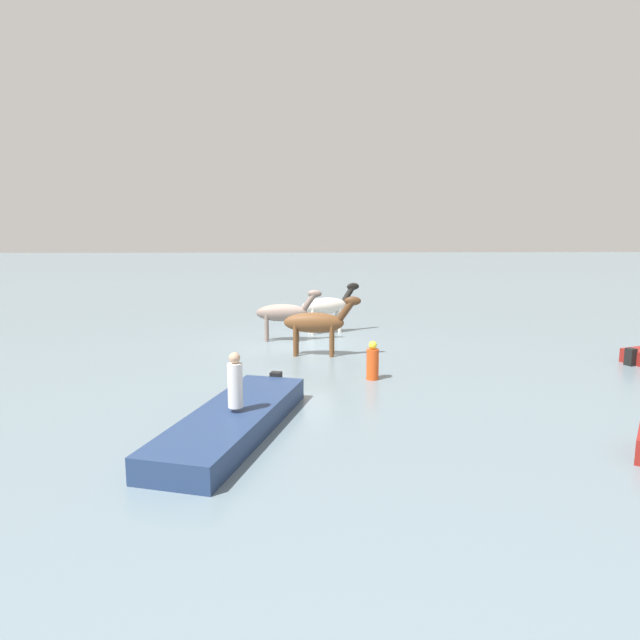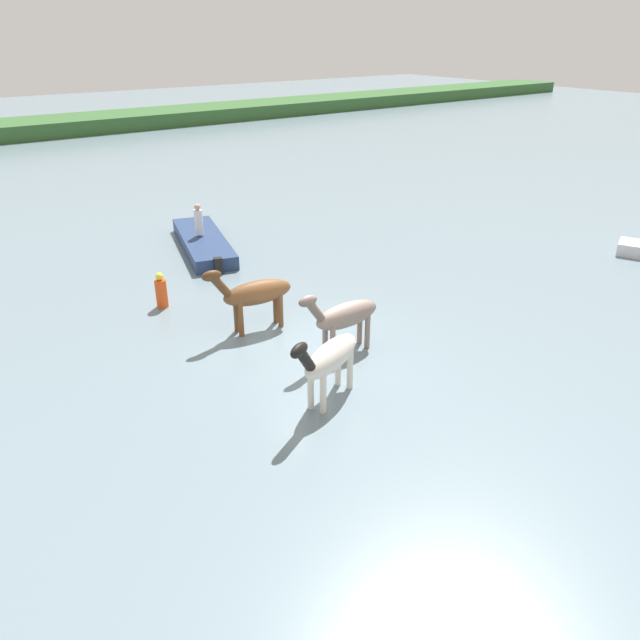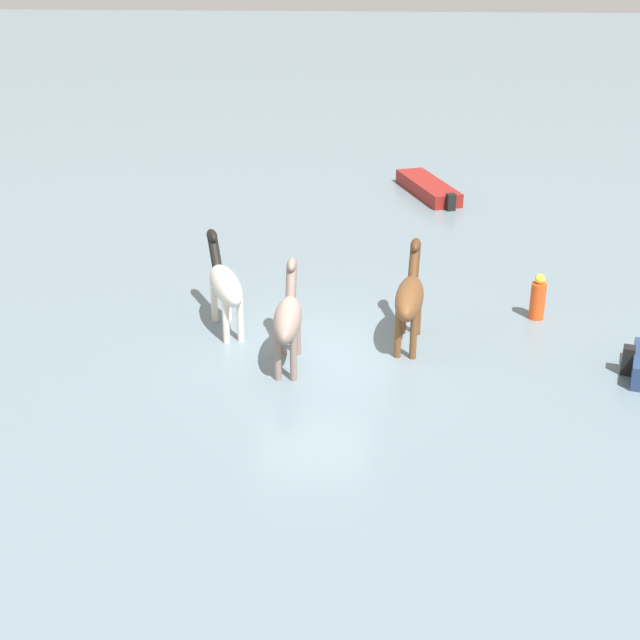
% 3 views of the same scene
% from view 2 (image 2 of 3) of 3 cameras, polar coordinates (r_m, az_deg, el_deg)
% --- Properties ---
extents(ground_plane, '(150.58, 150.58, 0.00)m').
position_cam_2_polar(ground_plane, '(16.61, -0.34, -2.88)').
color(ground_plane, slate).
extents(horse_gray_outer, '(2.54, 0.61, 1.99)m').
position_cam_2_polar(horse_gray_outer, '(16.03, 2.29, 0.38)').
color(horse_gray_outer, gray).
rests_on(horse_gray_outer, ground_plane).
extents(horse_dun_straggler, '(2.68, 0.86, 2.07)m').
position_cam_2_polar(horse_dun_straggler, '(17.37, -6.15, 2.49)').
color(horse_dun_straggler, brown).
rests_on(horse_dun_straggler, ground_plane).
extents(horse_mid_herd, '(2.59, 1.36, 2.05)m').
position_cam_2_polar(horse_mid_herd, '(13.95, 0.85, -3.58)').
color(horse_mid_herd, silver).
rests_on(horse_mid_herd, ground_plane).
extents(boat_launch_far, '(3.05, 5.85, 0.77)m').
position_cam_2_polar(boat_launch_far, '(24.66, -10.85, 6.95)').
color(boat_launch_far, navy).
rests_on(boat_launch_far, ground_plane).
extents(person_helmsman_aft, '(0.32, 0.32, 1.19)m').
position_cam_2_polar(person_helmsman_aft, '(24.43, -11.31, 9.16)').
color(person_helmsman_aft, silver).
rests_on(person_helmsman_aft, boat_launch_far).
extents(buoy_channel_marker, '(0.36, 0.36, 1.14)m').
position_cam_2_polar(buoy_channel_marker, '(19.62, -14.65, 2.59)').
color(buoy_channel_marker, '#E54C19').
rests_on(buoy_channel_marker, ground_plane).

